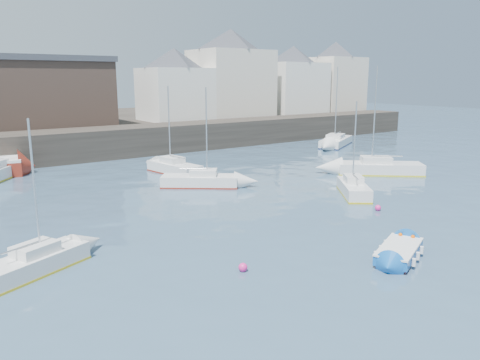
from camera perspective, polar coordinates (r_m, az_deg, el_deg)
water at (r=22.91m, az=18.00°, el=-8.89°), size 220.00×220.00×0.00m
quay_wall at (r=50.95m, az=-15.30°, el=4.48°), size 90.00×5.00×3.00m
land_strip at (r=68.03m, az=-20.68°, el=5.90°), size 90.00×32.00×2.80m
bldg_east_a at (r=66.08m, az=-1.10°, el=12.95°), size 13.36×13.36×11.80m
bldg_east_b at (r=72.51m, az=6.48°, el=12.08°), size 11.88×11.88×9.95m
bldg_east_c at (r=78.82m, az=11.47°, el=12.29°), size 11.14×11.14×10.95m
bldg_east_d at (r=60.98m, az=-7.94°, el=11.54°), size 11.14×11.14×8.95m
warehouse at (r=56.60m, az=-24.29°, el=9.79°), size 16.40×10.40×7.60m
blue_dinghy at (r=22.56m, az=18.80°, el=-8.30°), size 3.72×2.70×0.65m
sailboat_a at (r=21.73m, az=-24.02°, el=-9.27°), size 5.19×3.53×6.48m
sailboat_b at (r=35.52m, az=-4.88°, el=-0.04°), size 5.69×4.97×7.41m
sailboat_c at (r=33.76m, az=13.67°, el=-0.98°), size 4.28×4.87×6.50m
sailboat_d at (r=41.78m, az=16.61°, el=1.44°), size 6.91×6.30×9.06m
sailboat_f at (r=40.66m, az=-8.03°, el=1.51°), size 2.70×5.93×7.44m
sailboat_g at (r=58.19m, az=11.62°, el=4.63°), size 7.62×5.67×9.37m
buoy_near at (r=20.30m, az=0.36°, el=-11.06°), size 0.39×0.39×0.39m
buoy_mid at (r=30.36m, az=16.45°, el=-3.59°), size 0.38×0.38×0.38m
buoy_far at (r=38.69m, az=-3.50°, el=0.27°), size 0.36×0.36×0.36m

